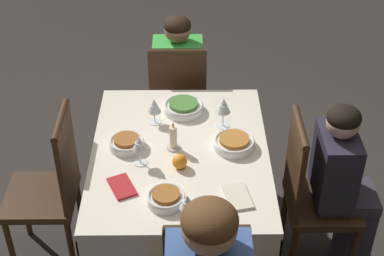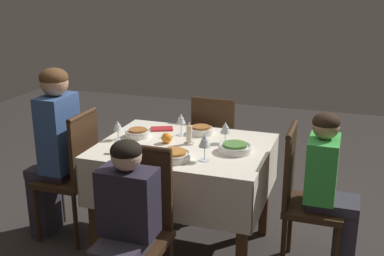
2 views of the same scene
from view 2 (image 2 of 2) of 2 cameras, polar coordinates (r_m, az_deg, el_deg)
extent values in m
plane|color=#332D2B|center=(3.51, -0.87, -13.92)|extent=(8.00, 8.00, 0.00)
cube|color=silver|center=(3.18, -0.94, -2.33)|extent=(1.12, 0.87, 0.04)
cube|color=silver|center=(3.62, 1.36, -2.61)|extent=(1.12, 0.01, 0.30)
cube|color=silver|center=(2.87, -3.83, -8.24)|extent=(1.12, 0.01, 0.30)
cube|color=silver|center=(3.11, 8.79, -6.31)|extent=(0.01, 0.87, 0.30)
cube|color=silver|center=(3.45, -9.63, -3.90)|extent=(0.01, 0.87, 0.30)
cube|color=#4C2D19|center=(3.54, 8.63, -7.11)|extent=(0.06, 0.06, 0.73)
cube|color=#4C2D19|center=(3.81, -6.01, -5.17)|extent=(0.06, 0.06, 0.73)
cube|color=#4C2D19|center=(2.90, 5.95, -12.88)|extent=(0.06, 0.06, 0.73)
cube|color=#4C2D19|center=(3.22, -11.45, -9.86)|extent=(0.06, 0.06, 0.73)
cube|color=#382314|center=(3.57, -14.71, -5.95)|extent=(0.37, 0.37, 0.04)
cube|color=#382314|center=(3.39, -12.65, -2.38)|extent=(0.03, 0.34, 0.48)
cylinder|color=#382314|center=(3.32, -12.92, 1.48)|extent=(0.04, 0.33, 0.04)
cylinder|color=#382314|center=(3.87, -15.15, -7.87)|extent=(0.03, 0.03, 0.42)
cylinder|color=#382314|center=(3.64, -17.91, -9.82)|extent=(0.03, 0.03, 0.42)
cylinder|color=#382314|center=(3.71, -11.03, -8.69)|extent=(0.03, 0.03, 0.42)
cylinder|color=#382314|center=(3.47, -13.62, -10.81)|extent=(0.03, 0.03, 0.42)
cube|color=#382314|center=(3.16, 14.28, -9.13)|extent=(0.37, 0.37, 0.04)
cube|color=#382314|center=(3.07, 11.49, -4.47)|extent=(0.03, 0.34, 0.48)
cylinder|color=#382314|center=(2.99, 11.77, -0.24)|extent=(0.04, 0.33, 0.04)
cylinder|color=#382314|center=(3.40, 16.92, -11.72)|extent=(0.03, 0.03, 0.42)
cylinder|color=#382314|center=(3.14, 10.74, -13.82)|extent=(0.03, 0.03, 0.42)
cylinder|color=#382314|center=(3.42, 11.54, -11.15)|extent=(0.03, 0.03, 0.42)
cube|color=#382314|center=(2.71, -7.07, -13.46)|extent=(0.37, 0.37, 0.04)
cube|color=#382314|center=(2.72, -5.74, -7.09)|extent=(0.34, 0.03, 0.48)
cylinder|color=#382314|center=(2.63, -5.89, -2.39)|extent=(0.33, 0.04, 0.04)
cube|color=#382314|center=(3.94, 3.10, -3.12)|extent=(0.37, 0.37, 0.04)
cube|color=#382314|center=(3.70, 2.45, -0.26)|extent=(0.34, 0.03, 0.48)
cylinder|color=#382314|center=(3.63, 2.50, 3.31)|extent=(0.33, 0.04, 0.04)
cylinder|color=#382314|center=(4.13, 5.76, -5.61)|extent=(0.03, 0.03, 0.42)
cylinder|color=#382314|center=(4.20, 1.55, -5.10)|extent=(0.03, 0.03, 0.42)
cylinder|color=#382314|center=(3.85, 4.68, -7.39)|extent=(0.03, 0.03, 0.42)
cylinder|color=#382314|center=(3.93, 0.18, -6.78)|extent=(0.03, 0.03, 0.42)
cube|color=#383342|center=(3.76, -17.01, -8.44)|extent=(0.14, 0.22, 0.46)
cube|color=#383342|center=(3.61, -16.28, -4.95)|extent=(0.31, 0.24, 0.06)
cube|color=#38568E|center=(3.46, -15.54, -0.59)|extent=(0.18, 0.30, 0.54)
sphere|color=tan|center=(3.37, -16.03, 5.21)|extent=(0.19, 0.19, 0.19)
ellipsoid|color=brown|center=(3.37, -16.08, 5.76)|extent=(0.19, 0.19, 0.13)
cube|color=#383342|center=(3.26, 17.54, -12.80)|extent=(0.14, 0.22, 0.46)
cube|color=#383342|center=(3.13, 16.41, -8.52)|extent=(0.31, 0.24, 0.06)
cube|color=green|center=(3.05, 15.18, -4.61)|extent=(0.18, 0.30, 0.38)
sphere|color=tan|center=(2.96, 15.59, 0.19)|extent=(0.16, 0.16, 0.16)
ellipsoid|color=black|center=(2.95, 15.63, 0.70)|extent=(0.16, 0.16, 0.11)
cube|color=#383342|center=(2.60, -8.21, -13.70)|extent=(0.24, 0.31, 0.06)
cube|color=#282333|center=(2.56, -7.56, -8.71)|extent=(0.30, 0.18, 0.37)
sphere|color=beige|center=(2.46, -7.80, -3.29)|extent=(0.16, 0.16, 0.16)
ellipsoid|color=black|center=(2.45, -7.83, -2.68)|extent=(0.16, 0.16, 0.11)
cylinder|color=white|center=(3.35, -6.47, -0.74)|extent=(0.17, 0.17, 0.04)
torus|color=white|center=(3.34, -6.48, -0.38)|extent=(0.17, 0.17, 0.01)
cylinder|color=#995B28|center=(3.34, -6.48, -0.28)|extent=(0.12, 0.12, 0.02)
cylinder|color=white|center=(3.32, -8.72, -1.30)|extent=(0.06, 0.06, 0.00)
cylinder|color=white|center=(3.31, -8.74, -0.76)|extent=(0.01, 0.01, 0.06)
cone|color=white|center=(3.29, -8.79, 0.31)|extent=(0.07, 0.07, 0.07)
cylinder|color=white|center=(3.29, -8.78, 0.08)|extent=(0.04, 0.04, 0.03)
cylinder|color=white|center=(3.06, 5.09, -2.50)|extent=(0.21, 0.21, 0.04)
torus|color=white|center=(3.05, 5.10, -2.11)|extent=(0.21, 0.21, 0.01)
cylinder|color=#4C7F38|center=(3.05, 5.10, -2.01)|extent=(0.15, 0.15, 0.02)
cylinder|color=white|center=(3.22, 3.95, -1.70)|extent=(0.07, 0.07, 0.00)
cylinder|color=white|center=(3.21, 3.96, -1.12)|extent=(0.01, 0.01, 0.06)
cone|color=white|center=(3.19, 3.99, 0.08)|extent=(0.07, 0.07, 0.08)
cylinder|color=white|center=(3.20, 3.98, -0.19)|extent=(0.04, 0.04, 0.03)
cylinder|color=white|center=(2.92, -2.14, -3.42)|extent=(0.21, 0.21, 0.04)
torus|color=white|center=(2.91, -2.15, -3.02)|extent=(0.20, 0.20, 0.01)
cylinder|color=#B2702D|center=(2.91, -2.15, -2.91)|extent=(0.15, 0.15, 0.02)
cylinder|color=white|center=(2.91, 1.49, -3.81)|extent=(0.07, 0.07, 0.00)
cylinder|color=white|center=(2.90, 1.49, -3.00)|extent=(0.01, 0.01, 0.08)
cone|color=white|center=(2.87, 1.51, -1.44)|extent=(0.07, 0.07, 0.08)
cylinder|color=white|center=(2.88, 1.50, -1.75)|extent=(0.04, 0.04, 0.04)
cylinder|color=white|center=(3.39, 1.09, -0.39)|extent=(0.17, 0.17, 0.04)
torus|color=white|center=(3.39, 1.09, -0.03)|extent=(0.17, 0.17, 0.01)
cylinder|color=#995B28|center=(3.38, 1.09, 0.06)|extent=(0.12, 0.12, 0.02)
cylinder|color=white|center=(3.37, -1.30, -0.81)|extent=(0.06, 0.06, 0.00)
cylinder|color=white|center=(3.35, -1.30, -0.10)|extent=(0.01, 0.01, 0.08)
cone|color=white|center=(3.33, -1.31, 1.15)|extent=(0.07, 0.07, 0.07)
cylinder|color=white|center=(3.34, -1.31, 0.93)|extent=(0.04, 0.04, 0.03)
cylinder|color=beige|center=(3.19, -0.33, -1.81)|extent=(0.07, 0.07, 0.01)
cylinder|color=beige|center=(3.17, -0.33, -0.74)|extent=(0.04, 0.04, 0.12)
ellipsoid|color=#F9C64C|center=(3.15, -0.34, 0.47)|extent=(0.01, 0.01, 0.03)
sphere|color=orange|center=(3.20, -3.04, -1.20)|extent=(0.07, 0.07, 0.07)
cube|color=beige|center=(3.08, -8.50, -2.75)|extent=(0.19, 0.14, 0.01)
cube|color=#AD2328|center=(3.49, -3.59, -0.09)|extent=(0.18, 0.15, 0.01)
camera|label=1|loc=(4.35, -33.84, 24.51)|focal=55.00mm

